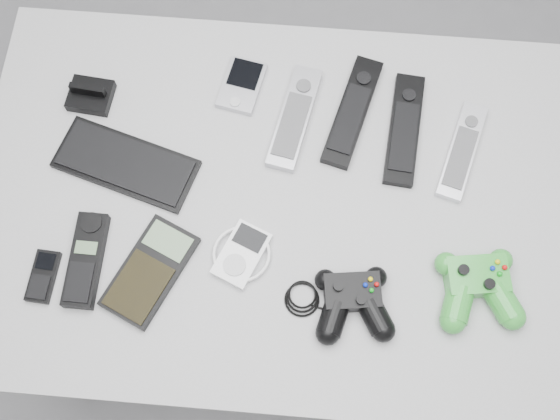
# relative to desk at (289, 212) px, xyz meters

# --- Properties ---
(floor) EXTENTS (3.50, 3.50, 0.00)m
(floor) POSITION_rel_desk_xyz_m (0.01, -0.01, -0.73)
(floor) COLOR slate
(floor) RESTS_ON ground
(desk) EXTENTS (1.20, 0.77, 0.80)m
(desk) POSITION_rel_desk_xyz_m (0.00, 0.00, 0.00)
(desk) COLOR #949597
(desk) RESTS_ON floor
(pda_keyboard) EXTENTS (0.29, 0.18, 0.02)m
(pda_keyboard) POSITION_rel_desk_xyz_m (-0.32, 0.05, 0.08)
(pda_keyboard) COLOR black
(pda_keyboard) RESTS_ON desk
(dock_bracket) EXTENTS (0.09, 0.08, 0.04)m
(dock_bracket) POSITION_rel_desk_xyz_m (-0.41, 0.18, 0.09)
(dock_bracket) COLOR black
(dock_bracket) RESTS_ON desk
(pda) EXTENTS (0.10, 0.13, 0.02)m
(pda) POSITION_rel_desk_xyz_m (-0.11, 0.23, 0.08)
(pda) COLOR #ABABB2
(pda) RESTS_ON desk
(remote_silver_a) EXTENTS (0.10, 0.23, 0.02)m
(remote_silver_a) POSITION_rel_desk_xyz_m (-0.00, 0.17, 0.08)
(remote_silver_a) COLOR #ABABB2
(remote_silver_a) RESTS_ON desk
(remote_black_a) EXTENTS (0.11, 0.25, 0.02)m
(remote_black_a) POSITION_rel_desk_xyz_m (0.11, 0.19, 0.08)
(remote_black_a) COLOR black
(remote_black_a) RESTS_ON desk
(remote_black_b) EXTENTS (0.08, 0.24, 0.02)m
(remote_black_b) POSITION_rel_desk_xyz_m (0.21, 0.16, 0.08)
(remote_black_b) COLOR black
(remote_black_b) RESTS_ON desk
(remote_silver_b) EXTENTS (0.10, 0.21, 0.02)m
(remote_silver_b) POSITION_rel_desk_xyz_m (0.32, 0.12, 0.08)
(remote_silver_b) COLOR silver
(remote_silver_b) RESTS_ON desk
(mobile_phone) EXTENTS (0.05, 0.10, 0.02)m
(mobile_phone) POSITION_rel_desk_xyz_m (-0.43, -0.18, 0.08)
(mobile_phone) COLOR black
(mobile_phone) RESTS_ON desk
(cordless_handset) EXTENTS (0.06, 0.17, 0.03)m
(cordless_handset) POSITION_rel_desk_xyz_m (-0.36, -0.15, 0.08)
(cordless_handset) COLOR black
(cordless_handset) RESTS_ON desk
(calculator) EXTENTS (0.17, 0.21, 0.02)m
(calculator) POSITION_rel_desk_xyz_m (-0.24, -0.16, 0.08)
(calculator) COLOR black
(calculator) RESTS_ON desk
(mp3_player) EXTENTS (0.14, 0.15, 0.02)m
(mp3_player) POSITION_rel_desk_xyz_m (-0.08, -0.12, 0.08)
(mp3_player) COLOR white
(mp3_player) RESTS_ON desk
(controller_black) EXTENTS (0.25, 0.18, 0.05)m
(controller_black) POSITION_rel_desk_xyz_m (0.12, -0.19, 0.09)
(controller_black) COLOR black
(controller_black) RESTS_ON desk
(controller_green) EXTENTS (0.17, 0.18, 0.05)m
(controller_green) POSITION_rel_desk_xyz_m (0.34, -0.14, 0.10)
(controller_green) COLOR #248529
(controller_green) RESTS_ON desk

